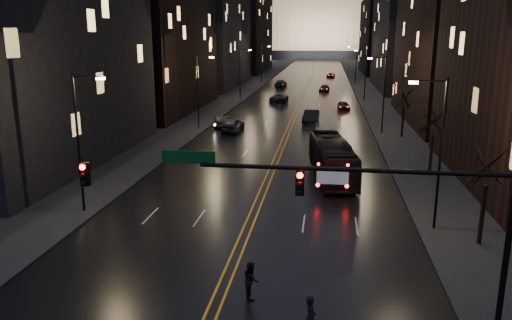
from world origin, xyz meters
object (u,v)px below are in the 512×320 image
at_px(receding_car_a, 311,116).
at_px(pedestrian_b, 251,280).
at_px(traffic_signal, 361,197).
at_px(bus, 332,159).
at_px(pedestrian_a, 310,318).
at_px(oncoming_car_a, 233,125).
at_px(oncoming_car_b, 223,122).

bearing_deg(receding_car_a, pedestrian_b, -85.79).
xyz_separation_m(traffic_signal, bus, (-0.87, 20.71, -3.54)).
distance_m(receding_car_a, pedestrian_a, 49.03).
bearing_deg(oncoming_car_a, oncoming_car_b, -52.46).
bearing_deg(traffic_signal, receding_car_a, 94.14).
relative_size(bus, pedestrian_a, 6.16).
xyz_separation_m(bus, oncoming_car_b, (-13.28, 20.83, -0.84)).
relative_size(oncoming_car_b, receding_car_a, 0.88).
bearing_deg(bus, pedestrian_b, -108.02).
height_order(traffic_signal, receding_car_a, traffic_signal).
height_order(oncoming_car_b, receding_car_a, receding_car_a).
bearing_deg(pedestrian_a, traffic_signal, -58.99).
bearing_deg(oncoming_car_a, bus, 125.87).
relative_size(traffic_signal, pedestrian_b, 10.29).
bearing_deg(pedestrian_a, oncoming_car_b, -0.98).
bearing_deg(oncoming_car_a, pedestrian_a, 108.11).
xyz_separation_m(traffic_signal, oncoming_car_b, (-14.15, 41.54, -4.38)).
height_order(oncoming_car_a, pedestrian_b, oncoming_car_a).
bearing_deg(oncoming_car_b, oncoming_car_a, 124.89).
distance_m(oncoming_car_a, oncoming_car_b, 3.01).
bearing_deg(pedestrian_b, oncoming_car_b, -6.30).
distance_m(bus, pedestrian_a, 22.73).
bearing_deg(bus, traffic_signal, -95.30).
height_order(receding_car_a, pedestrian_a, pedestrian_a).
xyz_separation_m(traffic_signal, pedestrian_b, (-4.50, 0.78, -4.26)).
relative_size(traffic_signal, bus, 1.54).
bearing_deg(oncoming_car_b, bus, 123.42).
xyz_separation_m(bus, receding_car_a, (-2.54, 26.30, -0.74)).
distance_m(traffic_signal, receding_car_a, 47.32).
bearing_deg(bus, oncoming_car_a, 114.62).
relative_size(traffic_signal, receding_car_a, 3.46).
bearing_deg(pedestrian_a, pedestrian_b, 27.21).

